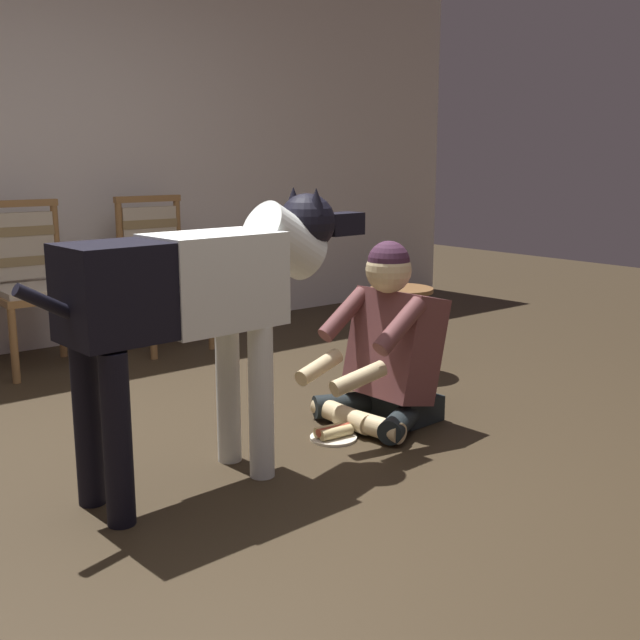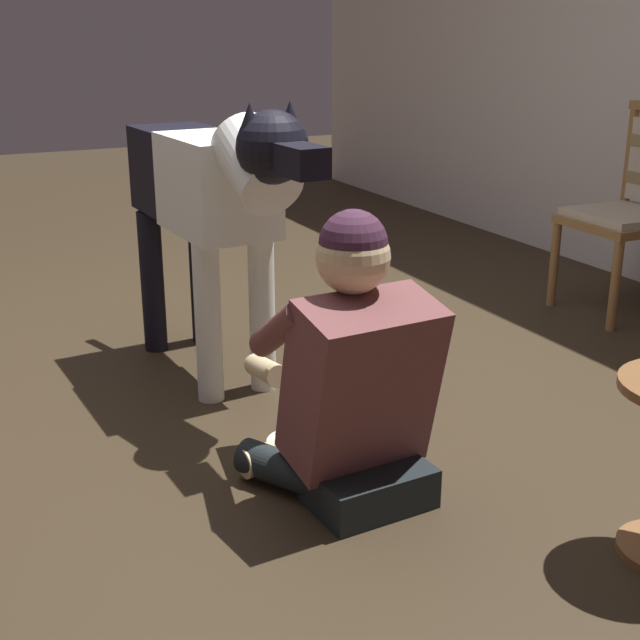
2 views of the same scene
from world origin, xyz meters
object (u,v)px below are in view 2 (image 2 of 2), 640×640
object	(u,v)px
dining_chair_left_of_pair	(638,200)
hot_dog_on_plate	(298,436)
person_sitting_on_floor	(352,381)
large_dog	(212,194)

from	to	relation	value
dining_chair_left_of_pair	hot_dog_on_plate	distance (m)	2.21
person_sitting_on_floor	hot_dog_on_plate	distance (m)	0.47
dining_chair_left_of_pair	large_dog	world-z (taller)	large_dog
person_sitting_on_floor	hot_dog_on_plate	world-z (taller)	person_sitting_on_floor
dining_chair_left_of_pair	person_sitting_on_floor	size ratio (longest dim) A/B	1.14
person_sitting_on_floor	large_dog	distance (m)	1.07
large_dog	hot_dog_on_plate	world-z (taller)	large_dog
dining_chair_left_of_pair	large_dog	xyz separation A→B (m)	(-0.07, -2.10, 0.19)
person_sitting_on_floor	large_dog	xyz separation A→B (m)	(-1.00, -0.05, 0.38)
hot_dog_on_plate	person_sitting_on_floor	bearing A→B (deg)	3.07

